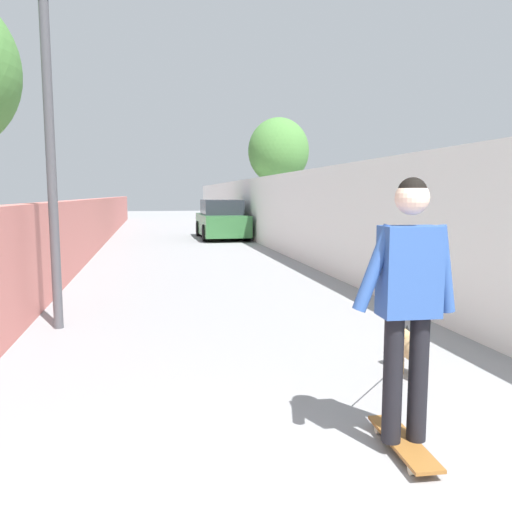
{
  "coord_description": "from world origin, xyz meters",
  "views": [
    {
      "loc": [
        -1.15,
        1.07,
        1.75
      ],
      "look_at": [
        4.84,
        -0.17,
        1.0
      ],
      "focal_mm": 35.5,
      "sensor_mm": 36.0,
      "label": 1
    }
  ],
  "objects_px": {
    "lamp_post": "(47,87)",
    "car_near": "(222,220)",
    "tree_right_mid": "(279,152)",
    "person_skateboarder": "(409,290)",
    "skateboard": "(403,442)",
    "dog": "(412,348)"
  },
  "relations": [
    {
      "from": "lamp_post",
      "to": "car_near",
      "type": "distance_m",
      "value": 13.97
    },
    {
      "from": "tree_right_mid",
      "to": "person_skateboarder",
      "type": "bearing_deg",
      "value": 168.56
    },
    {
      "from": "skateboard",
      "to": "lamp_post",
      "type": "bearing_deg",
      "value": 36.39
    },
    {
      "from": "person_skateboarder",
      "to": "car_near",
      "type": "bearing_deg",
      "value": -3.76
    },
    {
      "from": "skateboard",
      "to": "person_skateboarder",
      "type": "distance_m",
      "value": 1.06
    },
    {
      "from": "tree_right_mid",
      "to": "skateboard",
      "type": "bearing_deg",
      "value": 168.56
    },
    {
      "from": "lamp_post",
      "to": "skateboard",
      "type": "height_order",
      "value": "lamp_post"
    },
    {
      "from": "lamp_post",
      "to": "person_skateboarder",
      "type": "height_order",
      "value": "lamp_post"
    },
    {
      "from": "lamp_post",
      "to": "car_near",
      "type": "height_order",
      "value": "lamp_post"
    },
    {
      "from": "tree_right_mid",
      "to": "person_skateboarder",
      "type": "relative_size",
      "value": 2.72
    },
    {
      "from": "tree_right_mid",
      "to": "dog",
      "type": "xyz_separation_m",
      "value": [
        -15.83,
        2.68,
        -3.19
      ]
    },
    {
      "from": "tree_right_mid",
      "to": "car_near",
      "type": "height_order",
      "value": "tree_right_mid"
    },
    {
      "from": "dog",
      "to": "car_near",
      "type": "bearing_deg",
      "value": -1.22
    },
    {
      "from": "person_skateboarder",
      "to": "tree_right_mid",
      "type": "bearing_deg",
      "value": -11.44
    },
    {
      "from": "tree_right_mid",
      "to": "person_skateboarder",
      "type": "xyz_separation_m",
      "value": [
        -17.16,
        3.47,
        -2.34
      ]
    },
    {
      "from": "lamp_post",
      "to": "dog",
      "type": "height_order",
      "value": "lamp_post"
    },
    {
      "from": "lamp_post",
      "to": "person_skateboarder",
      "type": "distance_m",
      "value": 5.21
    },
    {
      "from": "lamp_post",
      "to": "dog",
      "type": "distance_m",
      "value": 5.27
    },
    {
      "from": "person_skateboarder",
      "to": "lamp_post",
      "type": "bearing_deg",
      "value": 36.39
    },
    {
      "from": "lamp_post",
      "to": "car_near",
      "type": "bearing_deg",
      "value": -16.84
    },
    {
      "from": "lamp_post",
      "to": "skateboard",
      "type": "relative_size",
      "value": 5.58
    },
    {
      "from": "lamp_post",
      "to": "car_near",
      "type": "xyz_separation_m",
      "value": [
        13.18,
        -3.99,
        -2.36
      ]
    }
  ]
}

